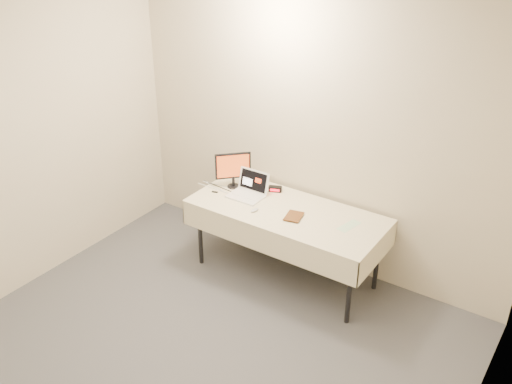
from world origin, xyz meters
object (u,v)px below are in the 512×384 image
Objects in this scene: book at (286,207)px; monitor at (233,167)px; table at (286,216)px; laptop at (249,190)px.

monitor is at bearing 151.90° from book.
table is at bearing 106.17° from book.
laptop reaches higher than book.
laptop is 0.54m from book.
monitor is 1.85× the size of book.
book is at bearing -15.71° from laptop.
book is (0.52, -0.15, 0.04)m from laptop.
laptop is 0.91× the size of monitor.
table is 5.07× the size of monitor.
laptop is 1.69× the size of book.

